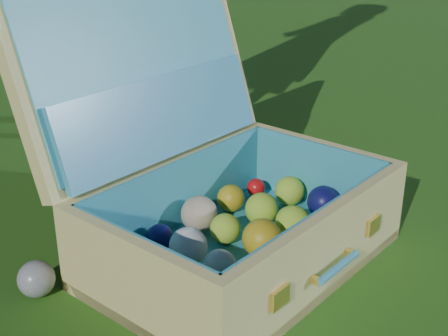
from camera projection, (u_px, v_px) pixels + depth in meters
The scene contains 3 objects.
ground at pixel (206, 231), 1.59m from camera, with size 60.00×60.00×0.00m, color #215114.
stray_ball at pixel (36, 279), 1.32m from camera, with size 0.08×0.08×0.08m, color #3F67A4.
suitcase at pixel (208, 181), 1.44m from camera, with size 0.87×0.84×0.64m.
Camera 1 is at (-0.63, -1.25, 0.78)m, focal length 50.00 mm.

